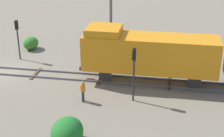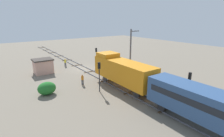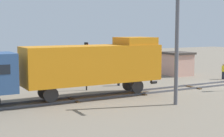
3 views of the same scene
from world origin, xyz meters
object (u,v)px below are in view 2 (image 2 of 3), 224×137
object	(u,v)px
locomotive	(122,70)
traffic_signal_far	(189,82)
worker_by_signal	(82,79)
relay_hut	(43,66)
passenger_car_leading	(220,109)
worker_near_track	(65,62)
traffic_signal_near	(96,54)
catenary_mast	(131,51)
traffic_signal_mid	(99,72)

from	to	relation	value
locomotive	traffic_signal_far	bearing A→B (deg)	113.52
locomotive	worker_by_signal	xyz separation A→B (m)	(4.20, -4.50, -1.78)
relay_hut	passenger_car_leading	bearing A→B (deg)	105.17
locomotive	relay_hut	world-z (taller)	locomotive
passenger_car_leading	worker_near_track	distance (m)	30.05
traffic_signal_near	relay_hut	distance (m)	10.88
traffic_signal_far	worker_by_signal	world-z (taller)	traffic_signal_far
passenger_car_leading	relay_hut	xyz separation A→B (m)	(7.50, -27.66, -1.13)
worker_near_track	passenger_car_leading	bearing A→B (deg)	110.12
passenger_car_leading	traffic_signal_far	world-z (taller)	traffic_signal_far
passenger_car_leading	traffic_signal_near	xyz separation A→B (m)	(-3.20, -26.26, 0.26)
passenger_car_leading	worker_by_signal	xyz separation A→B (m)	(4.20, -17.83, -1.53)
traffic_signal_far	passenger_car_leading	bearing A→B (deg)	54.60
catenary_mast	relay_hut	distance (m)	16.53
locomotive	traffic_signal_mid	world-z (taller)	locomotive
traffic_signal_near	worker_near_track	world-z (taller)	traffic_signal_near
worker_near_track	worker_by_signal	size ratio (longest dim) A/B	1.00
passenger_car_leading	traffic_signal_mid	size ratio (longest dim) A/B	3.28
catenary_mast	traffic_signal_near	bearing A→B (deg)	-78.24
locomotive	catenary_mast	bearing A→B (deg)	-141.76
passenger_car_leading	traffic_signal_far	xyz separation A→B (m)	(-3.60, -5.07, 0.18)
traffic_signal_far	catenary_mast	bearing A→B (deg)	-96.79
traffic_signal_near	traffic_signal_far	size ratio (longest dim) A/B	1.03
traffic_signal_far	relay_hut	xyz separation A→B (m)	(11.10, -22.59, -1.31)
worker_by_signal	traffic_signal_mid	bearing A→B (deg)	175.02
locomotive	worker_by_signal	distance (m)	6.40
locomotive	relay_hut	xyz separation A→B (m)	(7.50, -14.32, -1.38)
worker_near_track	catenary_mast	world-z (taller)	catenary_mast
passenger_car_leading	worker_near_track	size ratio (longest dim) A/B	8.24
passenger_car_leading	traffic_signal_near	bearing A→B (deg)	-96.95
traffic_signal_mid	worker_by_signal	xyz separation A→B (m)	(0.80, -3.75, -1.97)
locomotive	traffic_signal_far	xyz separation A→B (m)	(-3.60, 8.27, -0.07)
traffic_signal_near	relay_hut	size ratio (longest dim) A/B	1.14
locomotive	worker_by_signal	size ratio (longest dim) A/B	6.82
traffic_signal_near	traffic_signal_far	world-z (taller)	traffic_signal_near
traffic_signal_near	traffic_signal_mid	distance (m)	13.85
traffic_signal_mid	catenary_mast	bearing A→B (deg)	-159.06
passenger_car_leading	relay_hut	size ratio (longest dim) A/B	4.00
traffic_signal_near	worker_by_signal	distance (m)	11.35
traffic_signal_mid	passenger_car_leading	bearing A→B (deg)	103.57
worker_near_track	worker_by_signal	xyz separation A→B (m)	(1.80, 12.08, 0.00)
traffic_signal_mid	traffic_signal_far	xyz separation A→B (m)	(-7.00, 9.02, -0.26)
traffic_signal_near	traffic_signal_far	xyz separation A→B (m)	(-0.40, 21.19, -0.07)
traffic_signal_near	passenger_car_leading	bearing A→B (deg)	83.05
traffic_signal_mid	traffic_signal_near	bearing A→B (deg)	-118.47
traffic_signal_mid	worker_by_signal	size ratio (longest dim) A/B	2.51
traffic_signal_far	catenary_mast	xyz separation A→B (m)	(-1.46, -12.26, 1.67)
traffic_signal_near	worker_by_signal	xyz separation A→B (m)	(7.40, 8.42, -1.78)
catenary_mast	relay_hut	world-z (taller)	catenary_mast
traffic_signal_mid	traffic_signal_far	distance (m)	11.42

